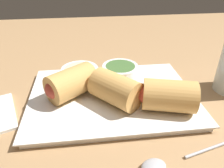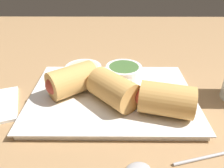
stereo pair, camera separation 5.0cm
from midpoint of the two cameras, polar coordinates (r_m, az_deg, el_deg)
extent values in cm
cube|color=#A87F54|center=(48.95, 6.16, -4.73)|extent=(180.00, 140.00, 2.00)
cube|color=white|center=(47.39, 3.03, -3.55)|extent=(33.43, 24.40, 1.20)
cube|color=white|center=(46.97, 3.05, -2.80)|extent=(34.77, 25.38, 0.30)
cylinder|color=#DBA356|center=(42.68, 3.82, -1.56)|extent=(11.05, 11.27, 6.09)
sphere|color=#B23D2D|center=(45.06, 0.25, 0.46)|extent=(3.96, 3.96, 3.96)
cylinder|color=#DBA356|center=(46.33, -7.25, 1.12)|extent=(11.41, 10.74, 6.09)
sphere|color=#B23D2D|center=(44.83, -11.57, -0.43)|extent=(3.96, 3.96, 3.96)
cylinder|color=#DBA356|center=(41.63, 17.48, -4.09)|extent=(10.94, 8.36, 6.09)
sphere|color=#B23D2D|center=(41.47, 12.09, -3.36)|extent=(3.96, 3.96, 3.96)
cylinder|color=white|center=(51.63, 5.99, 2.85)|extent=(8.45, 8.45, 3.37)
cylinder|color=#477038|center=(50.99, 6.08, 4.21)|extent=(6.93, 6.93, 0.61)
cylinder|color=white|center=(51.47, -4.65, 2.83)|extent=(8.45, 8.45, 3.37)
cylinder|color=beige|center=(50.83, -4.72, 4.20)|extent=(6.93, 6.93, 0.61)
cylinder|color=#B2B2B7|center=(40.06, 27.72, -16.56)|extent=(12.35, 3.67, 0.50)
camera|label=1|loc=(0.03, -86.85, 1.92)|focal=35.00mm
camera|label=2|loc=(0.03, 93.15, -1.92)|focal=35.00mm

